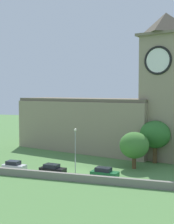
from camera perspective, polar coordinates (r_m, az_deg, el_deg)
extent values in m
plane|color=#517F42|center=(70.00, 2.35, -7.70)|extent=(200.00, 200.00, 0.00)
cube|color=gray|center=(76.13, 0.02, -2.41)|extent=(35.32, 19.41, 11.48)
cube|color=#675C4A|center=(75.73, 0.02, 2.18)|extent=(35.09, 18.57, 0.70)
cube|color=gray|center=(67.25, 13.53, 2.30)|extent=(9.72, 9.72, 24.61)
cube|color=#736753|center=(68.14, 13.69, 12.91)|extent=(11.27, 11.27, 0.50)
pyramid|color=brown|center=(68.58, 13.73, 14.91)|extent=(10.20, 10.20, 4.35)
cylinder|color=white|center=(63.75, 12.39, 8.89)|extent=(4.92, 1.45, 5.06)
torus|color=black|center=(63.75, 12.39, 8.89)|extent=(5.45, 1.89, 5.52)
cube|color=gray|center=(51.14, -3.96, -11.31)|extent=(49.12, 0.70, 1.16)
cube|color=silver|center=(57.93, -12.70, -9.45)|extent=(4.15, 2.02, 0.82)
cube|color=#1E232B|center=(57.88, -12.88, -8.71)|extent=(2.36, 1.70, 0.65)
cylinder|color=black|center=(58.01, -11.04, -9.82)|extent=(0.67, 0.36, 0.66)
cylinder|color=black|center=(56.56, -12.03, -10.19)|extent=(0.67, 0.36, 0.66)
cylinder|color=black|center=(59.51, -13.32, -9.51)|extent=(0.67, 0.36, 0.66)
cylinder|color=black|center=(58.08, -14.34, -9.85)|extent=(0.67, 0.36, 0.66)
cube|color=black|center=(55.12, -6.06, -10.12)|extent=(4.54, 2.33, 0.75)
cube|color=#1E232B|center=(55.07, -6.26, -9.42)|extent=(2.61, 1.89, 0.59)
cylinder|color=black|center=(55.28, -4.21, -10.47)|extent=(0.63, 0.40, 0.60)
cylinder|color=black|center=(53.71, -5.18, -10.90)|extent=(0.63, 0.40, 0.60)
cylinder|color=black|center=(56.73, -6.89, -10.12)|extent=(0.63, 0.40, 0.60)
cylinder|color=black|center=(55.20, -7.91, -10.52)|extent=(0.63, 0.40, 0.60)
cube|color=#1E6B38|center=(52.20, 3.14, -10.85)|extent=(4.50, 2.30, 0.79)
cube|color=#1E232B|center=(52.10, 2.91, -10.08)|extent=(2.58, 1.89, 0.62)
cylinder|color=black|center=(52.69, 5.04, -11.17)|extent=(0.66, 0.40, 0.63)
cylinder|color=black|center=(50.96, 4.35, -11.68)|extent=(0.66, 0.40, 0.63)
cylinder|color=black|center=(53.67, 1.99, -10.88)|extent=(0.66, 0.40, 0.63)
cylinder|color=black|center=(51.97, 1.21, -11.36)|extent=(0.66, 0.40, 0.63)
cylinder|color=#9EA0A5|center=(54.91, -2.08, -7.10)|extent=(0.14, 0.14, 7.08)
sphere|color=#F4EFCC|center=(54.34, -2.09, -3.20)|extent=(0.44, 0.44, 0.44)
cylinder|color=brown|center=(58.96, 8.32, -8.78)|extent=(0.74, 0.74, 2.24)
ellipsoid|color=#427A33|center=(58.37, 8.34, -5.82)|extent=(5.26, 5.26, 4.73)
cylinder|color=brown|center=(63.94, 11.88, -7.33)|extent=(0.82, 0.82, 3.37)
ellipsoid|color=#33702D|center=(63.32, 11.93, -3.88)|extent=(5.86, 5.86, 5.27)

